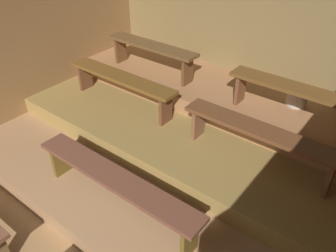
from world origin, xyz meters
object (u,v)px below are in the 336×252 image
bench_lower_center (115,182)px  bench_upper_right (292,93)px  pail_upper (297,97)px  bench_middle_right (260,135)px  bench_upper_left (152,50)px  bench_middle_left (121,81)px

bench_lower_center → bench_upper_right: bearing=65.3°
pail_upper → bench_upper_right: bearing=-84.3°
bench_lower_center → bench_middle_right: bench_middle_right is taller
bench_lower_center → bench_upper_left: 2.60m
bench_upper_right → bench_upper_left: bearing=180.0°
bench_upper_left → bench_upper_right: (2.33, 0.00, 0.00)m
pail_upper → bench_middle_left: bearing=-152.0°
bench_middle_left → pail_upper: bearing=28.0°
bench_lower_center → bench_middle_right: 1.73m
pail_upper → bench_middle_right: bearing=-90.0°
bench_lower_center → bench_middle_left: (-1.28, 1.42, 0.24)m
bench_lower_center → pail_upper: pail_upper is taller
bench_middle_left → bench_upper_left: 0.80m
bench_middle_left → bench_middle_right: size_ratio=1.00×
bench_upper_right → bench_middle_right: bearing=-93.2°
bench_lower_center → bench_upper_left: (-1.32, 2.19, 0.49)m
bench_middle_right → bench_upper_right: size_ratio=1.17×
bench_lower_center → bench_upper_right: bench_upper_right is taller
bench_upper_left → pail_upper: (2.29, 0.43, -0.26)m
bench_middle_left → bench_lower_center: bearing=-48.0°
bench_middle_right → bench_upper_right: bearing=86.8°
bench_lower_center → bench_middle_right: size_ratio=1.14×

